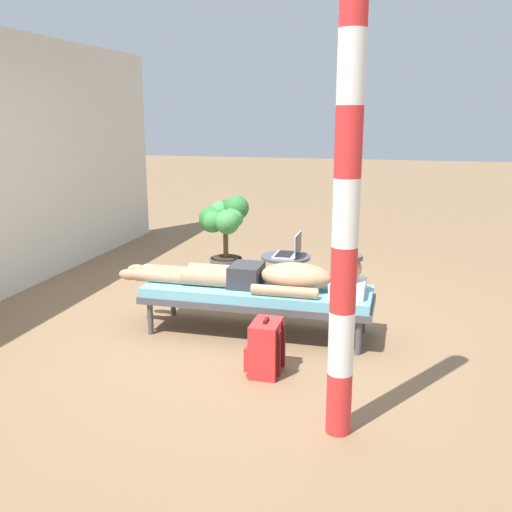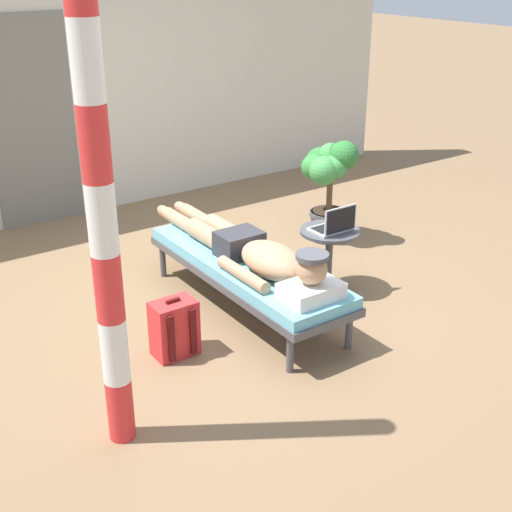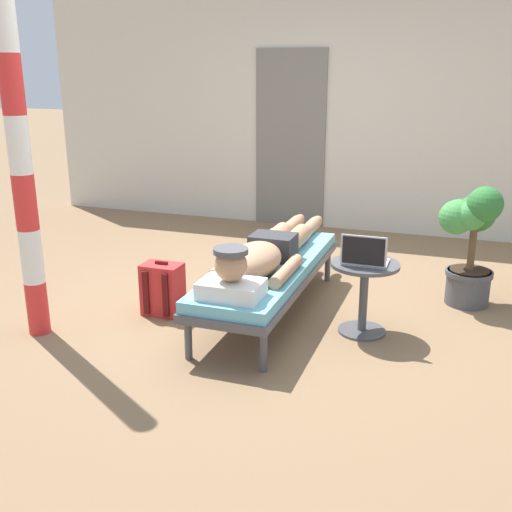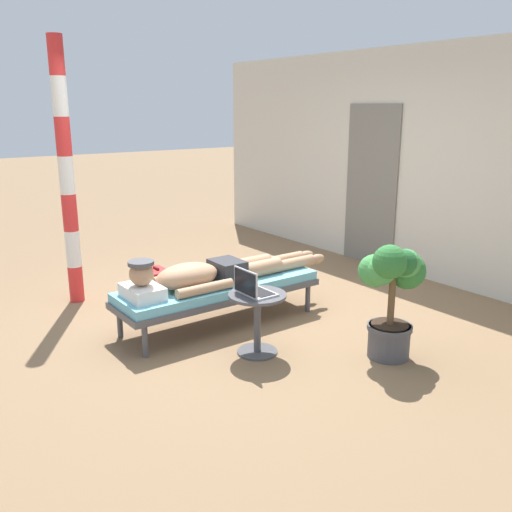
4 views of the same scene
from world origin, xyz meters
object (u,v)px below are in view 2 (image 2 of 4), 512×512
Objects in this scene: backpack at (174,328)px; laptop at (335,225)px; person_reclining at (254,252)px; potted_plant at (328,178)px; porch_post at (102,219)px; lounge_chair at (246,268)px; side_table at (329,249)px.

laptop is at bearing 4.11° from backpack.
potted_plant is at bearing 30.71° from person_reclining.
potted_plant is at bearing 52.36° from laptop.
porch_post is (-1.45, -0.77, 0.82)m from person_reclining.
porch_post is (-1.45, -0.87, 0.99)m from lounge_chair.
laptop is at bearing -3.59° from person_reclining.
backpack is at bearing -161.54° from lounge_chair.
potted_plant reaches higher than side_table.
person_reclining is at bearing 176.41° from laptop.
backpack is (-0.77, -0.15, -0.32)m from person_reclining.
potted_plant is (0.69, 0.84, 0.25)m from side_table.
lounge_chair is 1.96m from porch_post.
porch_post reaches higher than laptop.
lounge_chair is 0.91× the size of person_reclining.
person_reclining reaches higher than lounge_chair.
porch_post reaches higher than side_table.
porch_post is (-2.19, -0.72, 0.76)m from laptop.
laptop is (0.74, -0.05, 0.06)m from person_reclining.
lounge_chair is 2.02× the size of potted_plant.
person_reclining is 1.83m from porch_post.
lounge_chair is at bearing 168.57° from laptop.
laptop is at bearing -127.64° from potted_plant.
person_reclining is 2.21× the size of potted_plant.
person_reclining reaches higher than side_table.
side_table is (0.74, -0.10, 0.01)m from lounge_chair.
lounge_chair is at bearing -152.44° from potted_plant.
lounge_chair is 6.39× the size of laptop.
person_reclining is at bearing 27.93° from porch_post.
laptop is 0.73× the size of backpack.
person_reclining is 0.85m from backpack.
lounge_chair is at bearing 172.44° from side_table.
side_table reaches higher than backpack.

